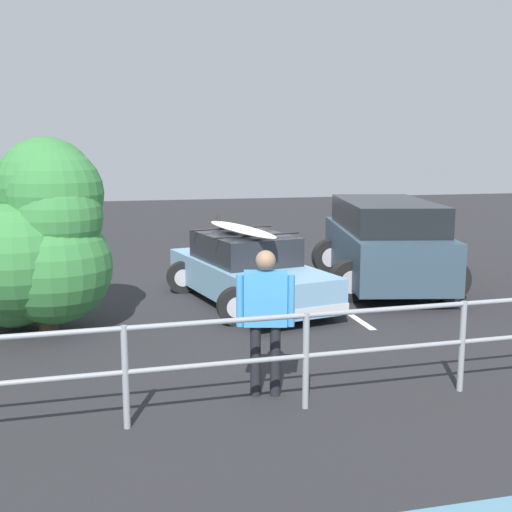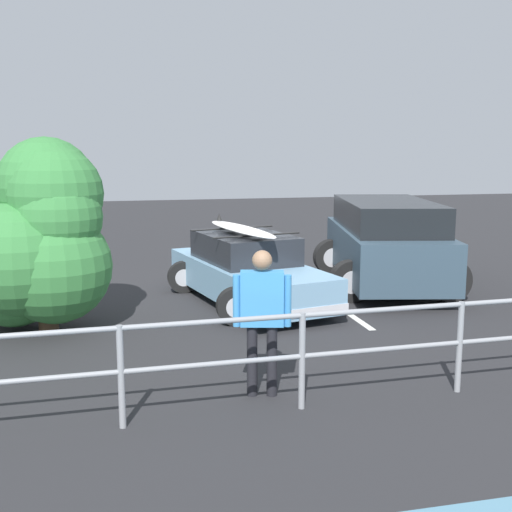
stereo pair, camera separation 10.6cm
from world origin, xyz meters
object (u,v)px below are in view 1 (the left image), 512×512
Objects in this scene: suv_car at (384,242)px; person_bystander at (265,309)px; sedan_car at (247,270)px; bush_near_left at (37,242)px.

suv_car reaches higher than person_bystander.
sedan_car is 3.69m from bush_near_left.
suv_car is 6.25m from person_bystander.
sedan_car is 1.47× the size of bush_near_left.
suv_car is at bearing -167.65° from sedan_car.
bush_near_left reaches higher than sedan_car.
suv_car is 1.57× the size of bush_near_left.
sedan_car is at bearing 12.35° from suv_car.
bush_near_left reaches higher than person_bystander.
sedan_car is 2.59× the size of person_bystander.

